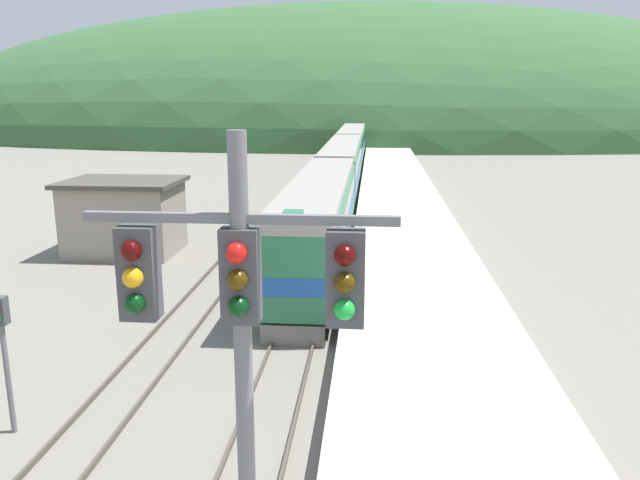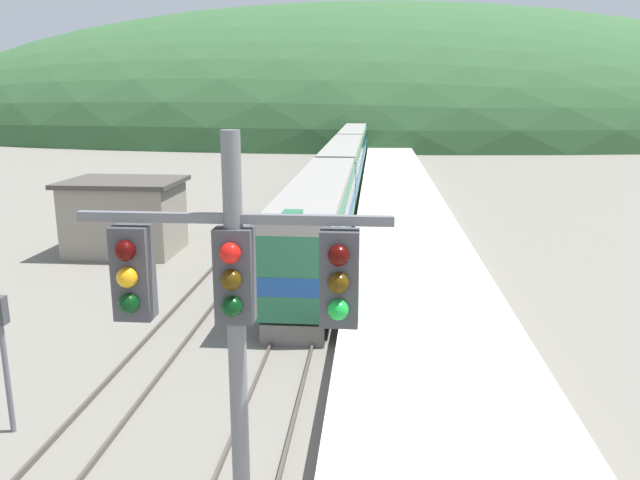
# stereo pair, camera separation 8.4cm
# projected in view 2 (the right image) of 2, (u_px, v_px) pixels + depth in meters

# --- Properties ---
(track_main) EXTENTS (1.52, 180.00, 0.16)m
(track_main) POSITION_uv_depth(u_px,v_px,m) (352.00, 165.00, 73.40)
(track_main) COLOR #4C443D
(track_main) RESTS_ON ground
(track_siding) EXTENTS (1.52, 180.00, 0.16)m
(track_siding) POSITION_uv_depth(u_px,v_px,m) (315.00, 165.00, 73.78)
(track_siding) COLOR #4C443D
(track_siding) RESTS_ON ground
(platform) EXTENTS (6.04, 140.00, 0.97)m
(platform) POSITION_uv_depth(u_px,v_px,m) (397.00, 188.00, 53.52)
(platform) COLOR #BCB5A5
(platform) RESTS_ON ground
(distant_hills) EXTENTS (190.96, 85.93, 50.78)m
(distant_hills) POSITION_uv_depth(u_px,v_px,m) (363.00, 134.00, 128.23)
(distant_hills) COLOR #335B33
(distant_hills) RESTS_ON ground
(station_shed) EXTENTS (6.05, 4.66, 3.98)m
(station_shed) POSITION_uv_depth(u_px,v_px,m) (125.00, 216.00, 33.49)
(station_shed) COLOR gray
(station_shed) RESTS_ON ground
(express_train_lead_car) EXTENTS (2.90, 21.33, 4.65)m
(express_train_lead_car) POSITION_uv_depth(u_px,v_px,m) (319.00, 220.00, 30.89)
(express_train_lead_car) COLOR black
(express_train_lead_car) RESTS_ON ground
(carriage_second) EXTENTS (2.89, 22.39, 4.29)m
(carriage_second) POSITION_uv_depth(u_px,v_px,m) (343.00, 166.00, 53.15)
(carriage_second) COLOR black
(carriage_second) RESTS_ON ground
(carriage_third) EXTENTS (2.89, 22.39, 4.29)m
(carriage_third) POSITION_uv_depth(u_px,v_px,m) (353.00, 144.00, 75.71)
(carriage_third) COLOR black
(carriage_third) RESTS_ON ground
(carriage_fourth) EXTENTS (2.89, 22.39, 4.29)m
(carriage_fourth) POSITION_uv_depth(u_px,v_px,m) (359.00, 132.00, 98.26)
(carriage_fourth) COLOR black
(carriage_fourth) RESTS_ON ground
(signal_mast_main) EXTENTS (3.30, 0.42, 8.15)m
(signal_mast_main) POSITION_uv_depth(u_px,v_px,m) (237.00, 366.00, 6.76)
(signal_mast_main) COLOR slate
(signal_mast_main) RESTS_ON ground
(signal_post_siding) EXTENTS (0.36, 0.42, 3.70)m
(signal_post_siding) POSITION_uv_depth(u_px,v_px,m) (1.00, 335.00, 15.41)
(signal_post_siding) COLOR slate
(signal_post_siding) RESTS_ON ground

